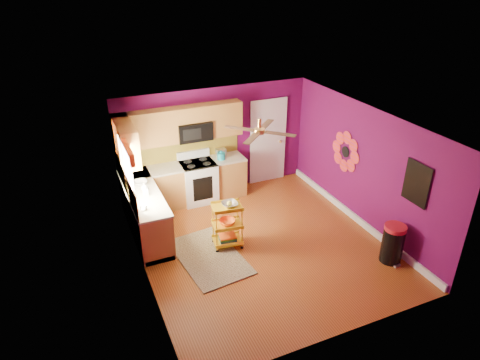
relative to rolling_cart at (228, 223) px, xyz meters
name	(u,v)px	position (x,y,z in m)	size (l,w,h in m)	color
ground	(261,244)	(0.61, -0.23, -0.51)	(5.00, 5.00, 0.00)	brown
room_envelope	(265,169)	(0.64, -0.23, 1.12)	(4.54, 5.04, 2.52)	#5E0A4A
lower_cabinets	(168,197)	(-0.73, 1.59, -0.07)	(2.81, 2.31, 0.94)	#955F28
electric_range	(198,181)	(0.06, 1.94, -0.02)	(0.76, 0.66, 1.13)	white
upper_cabinetry	(164,131)	(-0.63, 1.94, 1.29)	(2.80, 2.30, 1.26)	#955F28
left_window	(126,162)	(-1.61, 0.82, 1.23)	(0.08, 1.35, 1.08)	white
panel_door	(268,142)	(1.96, 2.24, 0.52)	(0.95, 0.11, 2.15)	white
right_wall_art	(375,165)	(2.84, -0.57, 0.94)	(0.04, 2.74, 1.04)	black
ceiling_fan	(259,130)	(0.61, -0.03, 1.78)	(1.01, 1.01, 0.26)	#BF8C3F
shag_rug	(209,257)	(-0.46, -0.20, -0.50)	(1.06, 1.73, 0.02)	#302010
rolling_cart	(228,223)	(0.00, 0.00, 0.00)	(0.60, 0.47, 0.99)	yellow
trash_can	(393,243)	(2.57, -1.62, -0.13)	(0.43, 0.45, 0.75)	black
teal_kettle	(221,156)	(0.62, 1.91, 0.52)	(0.18, 0.18, 0.21)	teal
toaster	(221,153)	(0.68, 2.08, 0.52)	(0.22, 0.15, 0.18)	beige
soap_bottle_a	(145,190)	(-1.31, 0.92, 0.54)	(0.10, 0.10, 0.21)	#EA3F72
soap_bottle_b	(144,187)	(-1.29, 1.11, 0.52)	(0.14, 0.14, 0.17)	white
counter_dish	(140,183)	(-1.31, 1.42, 0.47)	(0.28, 0.28, 0.07)	white
counter_cup	(144,208)	(-1.47, 0.38, 0.48)	(0.13, 0.13, 0.10)	white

